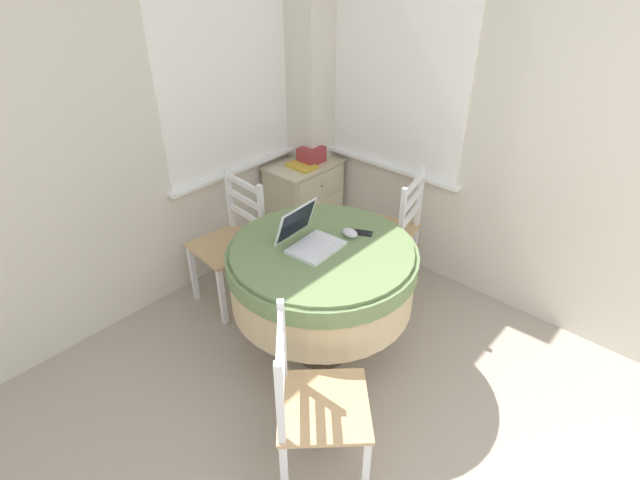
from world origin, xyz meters
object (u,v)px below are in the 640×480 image
(laptop, at_px, (309,238))
(cell_phone, at_px, (362,233))
(computer_mouse, at_px, (350,233))
(storage_box, at_px, (311,155))
(corner_cabinet, at_px, (304,203))
(book_on_cabinet, at_px, (302,166))
(dining_chair_near_right_window, at_px, (389,233))
(dining_chair_camera_near, at_px, (314,406))
(round_dining_table, at_px, (322,272))
(dining_chair_near_back_window, at_px, (232,244))

(laptop, bearing_deg, cell_phone, -24.89)
(computer_mouse, xyz_separation_m, storage_box, (0.76, 1.01, -0.03))
(corner_cabinet, xyz_separation_m, book_on_cabinet, (-0.07, -0.04, 0.36))
(computer_mouse, relative_size, dining_chair_near_right_window, 0.11)
(laptop, xyz_separation_m, computer_mouse, (0.23, -0.11, -0.02))
(dining_chair_camera_near, bearing_deg, cell_phone, 26.15)
(cell_phone, distance_m, dining_chair_near_right_window, 0.66)
(round_dining_table, distance_m, book_on_cabinet, 1.27)
(storage_box, relative_size, book_on_cabinet, 0.84)
(round_dining_table, relative_size, laptop, 3.49)
(computer_mouse, distance_m, corner_cabinet, 1.33)
(laptop, distance_m, corner_cabinet, 1.39)
(computer_mouse, height_order, corner_cabinet, computer_mouse)
(round_dining_table, height_order, dining_chair_near_right_window, dining_chair_near_right_window)
(round_dining_table, xyz_separation_m, computer_mouse, (0.19, -0.04, 0.19))
(laptop, height_order, corner_cabinet, laptop)
(corner_cabinet, height_order, storage_box, storage_box)
(dining_chair_near_right_window, bearing_deg, cell_phone, -163.32)
(cell_phone, height_order, dining_chair_near_back_window, dining_chair_near_back_window)
(corner_cabinet, bearing_deg, round_dining_table, -132.12)
(round_dining_table, bearing_deg, dining_chair_camera_near, -140.97)
(dining_chair_camera_near, distance_m, corner_cabinet, 2.16)
(dining_chair_near_right_window, xyz_separation_m, storage_box, (0.13, 0.87, 0.31))
(dining_chair_near_back_window, bearing_deg, book_on_cabinet, 8.95)
(dining_chair_camera_near, bearing_deg, computer_mouse, 29.81)
(storage_box, bearing_deg, cell_phone, -123.54)
(computer_mouse, relative_size, corner_cabinet, 0.14)
(dining_chair_near_back_window, distance_m, dining_chair_camera_near, 1.48)
(computer_mouse, distance_m, dining_chair_near_right_window, 0.73)
(laptop, bearing_deg, corner_cabinet, 44.76)
(laptop, relative_size, dining_chair_near_back_window, 0.34)
(laptop, relative_size, computer_mouse, 3.10)
(computer_mouse, xyz_separation_m, book_on_cabinet, (0.64, 0.99, -0.08))
(round_dining_table, bearing_deg, laptop, 116.38)
(laptop, bearing_deg, dining_chair_near_right_window, 1.64)
(cell_phone, height_order, book_on_cabinet, cell_phone)
(dining_chair_camera_near, bearing_deg, corner_cabinet, 44.50)
(dining_chair_camera_near, relative_size, corner_cabinet, 1.30)
(cell_phone, relative_size, storage_box, 0.68)
(laptop, height_order, storage_box, laptop)
(computer_mouse, height_order, storage_box, storage_box)
(round_dining_table, xyz_separation_m, dining_chair_near_right_window, (0.82, 0.09, -0.15))
(laptop, distance_m, computer_mouse, 0.25)
(dining_chair_near_back_window, xyz_separation_m, corner_cabinet, (0.91, 0.17, -0.10))
(computer_mouse, bearing_deg, book_on_cabinet, 57.32)
(computer_mouse, bearing_deg, round_dining_table, 167.68)
(dining_chair_near_right_window, distance_m, storage_box, 0.93)
(dining_chair_near_right_window, height_order, corner_cabinet, dining_chair_near_right_window)
(corner_cabinet, bearing_deg, laptop, -135.24)
(dining_chair_near_back_window, relative_size, dining_chair_camera_near, 1.00)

